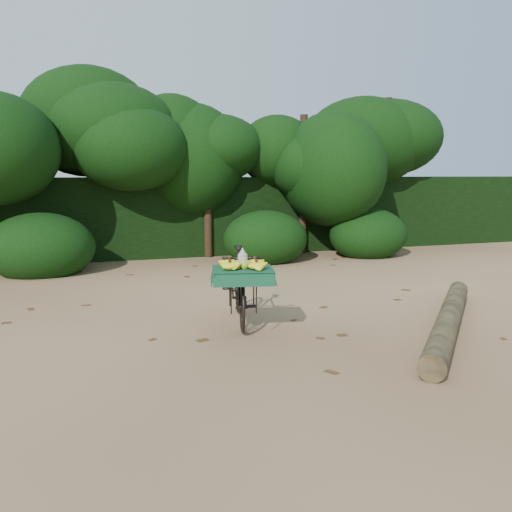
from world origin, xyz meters
name	(u,v)px	position (x,y,z in m)	size (l,w,h in m)	color
ground	(267,317)	(0.00, 0.00, 0.00)	(80.00, 80.00, 0.00)	tan
vendor_bicycle	(240,285)	(-0.42, -0.14, 0.49)	(0.95, 1.77, 0.97)	black
fallen_log	(449,319)	(1.89, -1.26, 0.13)	(0.27, 0.27, 3.70)	brown
hedge_backdrop	(179,215)	(0.00, 6.30, 0.90)	(26.00, 1.80, 1.80)	black
tree_row	(155,168)	(-0.65, 5.50, 2.00)	(14.50, 2.00, 4.00)	black
bush_clumps	(220,243)	(0.50, 4.30, 0.45)	(8.80, 1.70, 0.90)	black
leaf_litter	(252,306)	(0.00, 0.65, 0.01)	(7.00, 7.30, 0.01)	#533316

